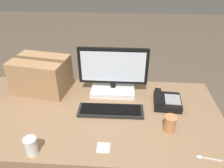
% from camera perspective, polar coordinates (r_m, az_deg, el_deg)
% --- Properties ---
extents(office_desk, '(1.80, 0.90, 0.76)m').
position_cam_1_polar(office_desk, '(1.82, -4.38, -16.67)').
color(office_desk, '#8C6B4C').
rests_on(office_desk, ground_plane).
extents(monitor, '(0.53, 0.24, 0.37)m').
position_cam_1_polar(monitor, '(1.70, 0.29, 2.14)').
color(monitor, white).
rests_on(monitor, office_desk).
extents(keyboard, '(0.46, 0.15, 0.03)m').
position_cam_1_polar(keyboard, '(1.55, -0.32, -6.94)').
color(keyboard, black).
rests_on(keyboard, office_desk).
extents(desk_phone, '(0.21, 0.22, 0.08)m').
position_cam_1_polar(desk_phone, '(1.66, 14.01, -4.38)').
color(desk_phone, black).
rests_on(desk_phone, office_desk).
extents(paper_cup_left, '(0.07, 0.07, 0.11)m').
position_cam_1_polar(paper_cup_left, '(1.33, -20.36, -14.96)').
color(paper_cup_left, white).
rests_on(paper_cup_left, office_desk).
extents(paper_cup_right, '(0.08, 0.08, 0.11)m').
position_cam_1_polar(paper_cup_right, '(1.43, 14.91, -9.92)').
color(paper_cup_right, '#BC7547').
rests_on(paper_cup_right, office_desk).
extents(spoon, '(0.14, 0.04, 0.00)m').
position_cam_1_polar(spoon, '(1.37, 23.09, -17.31)').
color(spoon, silver).
rests_on(spoon, office_desk).
extents(cardboard_box, '(0.45, 0.35, 0.27)m').
position_cam_1_polar(cardboard_box, '(1.82, -17.95, 2.32)').
color(cardboard_box, '#9E754C').
rests_on(cardboard_box, office_desk).
extents(sticky_note_pad, '(0.08, 0.08, 0.01)m').
position_cam_1_polar(sticky_note_pad, '(1.31, -2.26, -16.30)').
color(sticky_note_pad, silver).
rests_on(sticky_note_pad, office_desk).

